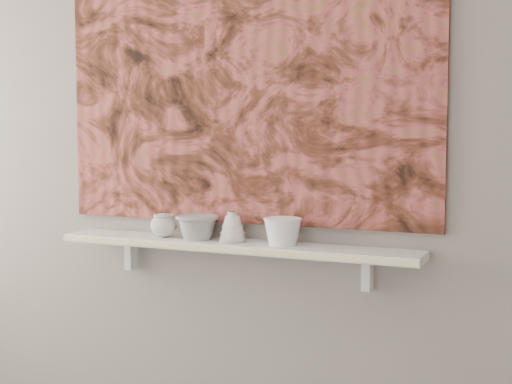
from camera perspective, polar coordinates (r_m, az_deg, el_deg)
The scene contains 11 objects.
wall_back at distance 2.69m, azimuth -0.97°, elevation 5.17°, with size 3.60×3.60×0.00m, color gray.
shelf at distance 2.64m, azimuth -1.82°, elevation -4.32°, with size 1.40×0.18×0.03m, color silver.
shelf_stripe at distance 2.55m, azimuth -2.72°, elevation -4.62°, with size 1.40×0.01×0.02m, color #F9E7A6.
bracket_left at distance 2.94m, azimuth -9.93°, elevation -4.91°, with size 0.03×0.06×0.12m, color silver.
bracket_right at distance 2.54m, azimuth 8.91°, elevation -6.43°, with size 0.03×0.06×0.12m, color silver.
painting at distance 2.68m, azimuth -1.10°, elevation 9.23°, with size 1.50×0.03×1.10m, color #5D2C1D.
house_motif at distance 2.51m, azimuth 8.17°, elevation 2.45°, with size 0.09×0.00×0.08m, color black.
bowl_grey at distance 2.70m, azimuth -4.71°, elevation -2.80°, with size 0.16×0.16×0.09m, color gray, non-canonical shape.
cup_cream at distance 2.77m, azimuth -7.39°, elevation -2.65°, with size 0.10×0.10×0.09m, color beige, non-canonical shape.
bell_vessel at distance 2.63m, azimuth -1.89°, elevation -2.79°, with size 0.10×0.10×0.11m, color silver, non-canonical shape.
bowl_white at distance 2.55m, azimuth 2.16°, elevation -3.15°, with size 0.14×0.14×0.10m, color white, non-canonical shape.
Camera 1 is at (1.12, -0.84, 1.33)m, focal length 50.00 mm.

